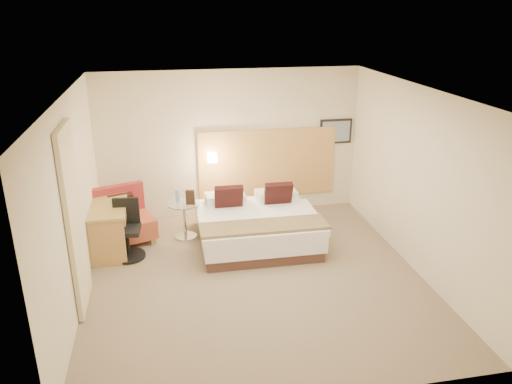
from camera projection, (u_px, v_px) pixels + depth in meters
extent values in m
cube|color=#776650|center=(255.00, 278.00, 7.34)|extent=(4.80, 5.00, 0.02)
cube|color=white|center=(255.00, 92.00, 6.37)|extent=(4.80, 5.00, 0.02)
cube|color=beige|center=(230.00, 144.00, 9.16)|extent=(4.80, 0.02, 2.70)
cube|color=beige|center=(307.00, 287.00, 4.55)|extent=(4.80, 0.02, 2.70)
cube|color=beige|center=(72.00, 204.00, 6.43)|extent=(0.02, 5.00, 2.70)
cube|color=beige|center=(417.00, 180.00, 7.27)|extent=(0.02, 5.00, 2.70)
cube|color=#BA8748|center=(267.00, 163.00, 9.39)|extent=(2.60, 0.04, 1.30)
cube|color=black|center=(336.00, 131.00, 9.43)|extent=(0.62, 0.03, 0.47)
cube|color=gray|center=(336.00, 132.00, 9.41)|extent=(0.54, 0.01, 0.39)
cylinder|color=silver|center=(212.00, 157.00, 9.08)|extent=(0.02, 0.12, 0.02)
cube|color=#FFEDC6|center=(212.00, 158.00, 9.03)|extent=(0.15, 0.15, 0.15)
cube|color=beige|center=(75.00, 220.00, 6.26)|extent=(0.06, 0.90, 2.42)
cylinder|color=#98BAEB|center=(177.00, 196.00, 8.38)|extent=(0.08, 0.08, 0.23)
cube|color=#301E13|center=(190.00, 197.00, 8.28)|extent=(0.15, 0.09, 0.25)
cube|color=#4A2D25|center=(256.00, 237.00, 8.40)|extent=(1.84, 1.84, 0.17)
cube|color=white|center=(256.00, 225.00, 8.32)|extent=(1.90, 1.90, 0.28)
cube|color=white|center=(260.00, 221.00, 8.01)|extent=(1.95, 1.37, 0.09)
cube|color=white|center=(224.00, 199.00, 8.80)|extent=(0.66, 0.36, 0.17)
cube|color=white|center=(274.00, 195.00, 8.96)|extent=(0.66, 0.36, 0.17)
cube|color=white|center=(226.00, 199.00, 8.54)|extent=(0.66, 0.36, 0.17)
cube|color=white|center=(277.00, 195.00, 8.70)|extent=(0.66, 0.36, 0.17)
cube|color=black|center=(229.00, 198.00, 8.34)|extent=(0.47, 0.26, 0.48)
cube|color=black|center=(278.00, 195.00, 8.49)|extent=(0.47, 0.26, 0.48)
cube|color=orange|center=(264.00, 226.00, 7.63)|extent=(1.98, 0.53, 0.05)
cube|color=tan|center=(112.00, 251.00, 7.99)|extent=(0.11, 0.11, 0.11)
cube|color=#9C8749|center=(153.00, 241.00, 8.32)|extent=(0.11, 0.11, 0.11)
cube|color=#A4704D|center=(102.00, 236.00, 8.48)|extent=(0.11, 0.11, 0.11)
cube|color=#B17253|center=(141.00, 228.00, 8.81)|extent=(0.11, 0.11, 0.11)
cube|color=#AC4B2E|center=(126.00, 227.00, 8.33)|extent=(1.07, 1.00, 0.32)
cube|color=maroon|center=(118.00, 199.00, 8.44)|extent=(0.86, 0.41, 0.49)
cube|color=black|center=(121.00, 205.00, 8.37)|extent=(0.45, 0.33, 0.42)
cylinder|color=silver|center=(186.00, 236.00, 8.59)|extent=(0.45, 0.45, 0.02)
cylinder|color=white|center=(185.00, 220.00, 8.48)|extent=(0.05, 0.05, 0.59)
cylinder|color=white|center=(184.00, 203.00, 8.37)|extent=(0.67, 0.67, 0.01)
cube|color=#A58B40|center=(107.00, 205.00, 7.90)|extent=(0.60, 1.27, 0.04)
cube|color=#B48646|center=(107.00, 244.00, 7.50)|extent=(0.53, 0.05, 0.75)
cube|color=#BB7049|center=(112.00, 214.00, 8.58)|extent=(0.53, 0.05, 0.75)
cube|color=#A96542|center=(111.00, 210.00, 7.94)|extent=(0.49, 1.19, 0.11)
cylinder|color=black|center=(129.00, 256.00, 7.88)|extent=(0.56, 0.56, 0.04)
cylinder|color=black|center=(127.00, 243.00, 7.80)|extent=(0.06, 0.06, 0.40)
cube|color=black|center=(126.00, 230.00, 7.73)|extent=(0.45, 0.45, 0.07)
cube|color=black|center=(126.00, 211.00, 7.81)|extent=(0.41, 0.08, 0.42)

